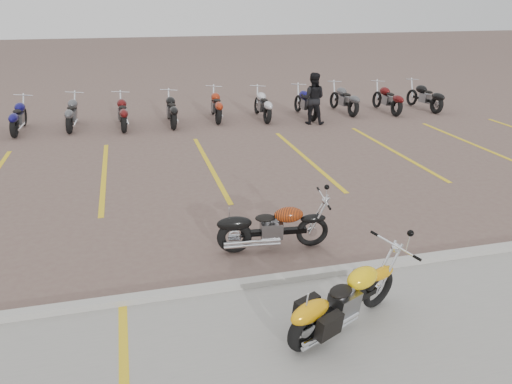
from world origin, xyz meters
TOP-DOWN VIEW (x-y plane):
  - ground at (0.00, 0.00)m, footprint 100.00×100.00m
  - curb at (0.00, -2.00)m, footprint 60.00×0.18m
  - parking_stripes at (0.00, 4.00)m, footprint 38.00×5.50m
  - yellow_cruiser at (0.53, -3.30)m, footprint 1.90×0.99m
  - flame_cruiser at (0.26, -0.91)m, footprint 1.99×0.37m
  - person_b at (4.29, 7.76)m, footprint 1.07×0.98m
  - bg_bike_row at (-0.55, 9.08)m, footprint 20.45×2.00m

SIDE VIEW (x-z plane):
  - ground at x=0.00m, z-range 0.00..0.00m
  - parking_stripes at x=0.00m, z-range 0.00..0.01m
  - curb at x=0.00m, z-range 0.00..0.12m
  - flame_cruiser at x=0.26m, z-range 0.00..0.81m
  - yellow_cruiser at x=0.53m, z-range 0.00..0.84m
  - bg_bike_row at x=-0.55m, z-range 0.00..1.10m
  - person_b at x=4.29m, z-range 0.00..1.78m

